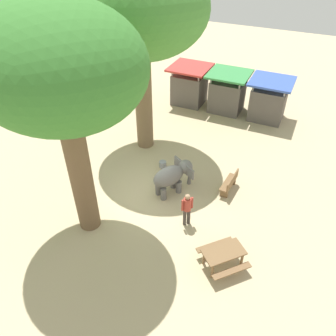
# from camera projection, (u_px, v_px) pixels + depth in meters

# --- Properties ---
(ground_plane) EXTENTS (60.00, 60.00, 0.00)m
(ground_plane) POSITION_uv_depth(u_px,v_px,m) (149.00, 194.00, 15.43)
(ground_plane) COLOR tan
(elephant) EXTENTS (1.79, 2.02, 1.45)m
(elephant) POSITION_uv_depth(u_px,v_px,m) (172.00, 176.00, 15.06)
(elephant) COLOR slate
(elephant) RESTS_ON ground_plane
(person_handler) EXTENTS (0.38, 0.39, 1.62)m
(person_handler) POSITION_uv_depth(u_px,v_px,m) (187.00, 207.00, 13.42)
(person_handler) COLOR #3F3833
(person_handler) RESTS_ON ground_plane
(shade_tree_main) EXTENTS (6.26, 5.74, 9.32)m
(shade_tree_main) POSITION_uv_depth(u_px,v_px,m) (139.00, 10.00, 14.47)
(shade_tree_main) COLOR brown
(shade_tree_main) RESTS_ON ground_plane
(shade_tree_secondary) EXTENTS (5.57, 5.10, 8.73)m
(shade_tree_secondary) POSITION_uv_depth(u_px,v_px,m) (59.00, 71.00, 9.95)
(shade_tree_secondary) COLOR brown
(shade_tree_secondary) RESTS_ON ground_plane
(wooden_bench) EXTENTS (0.50, 1.42, 0.88)m
(wooden_bench) POSITION_uv_depth(u_px,v_px,m) (230.00, 183.00, 15.37)
(wooden_bench) COLOR brown
(wooden_bench) RESTS_ON ground_plane
(picnic_table_near) EXTENTS (2.11, 2.11, 0.78)m
(picnic_table_near) POSITION_uv_depth(u_px,v_px,m) (223.00, 255.00, 12.01)
(picnic_table_near) COLOR brown
(picnic_table_near) RESTS_ON ground_plane
(market_stall_red) EXTENTS (2.50, 2.50, 2.52)m
(market_stall_red) POSITION_uv_depth(u_px,v_px,m) (189.00, 87.00, 22.13)
(market_stall_red) COLOR #59514C
(market_stall_red) RESTS_ON ground_plane
(market_stall_green) EXTENTS (2.50, 2.50, 2.52)m
(market_stall_green) POSITION_uv_depth(u_px,v_px,m) (227.00, 94.00, 21.27)
(market_stall_green) COLOR #59514C
(market_stall_green) RESTS_ON ground_plane
(market_stall_blue) EXTENTS (2.50, 2.50, 2.52)m
(market_stall_blue) POSITION_uv_depth(u_px,v_px,m) (268.00, 102.00, 20.40)
(market_stall_blue) COLOR #59514C
(market_stall_blue) RESTS_ON ground_plane
(feed_bucket) EXTENTS (0.36, 0.36, 0.32)m
(feed_bucket) POSITION_uv_depth(u_px,v_px,m) (163.00, 164.00, 17.00)
(feed_bucket) COLOR gray
(feed_bucket) RESTS_ON ground_plane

